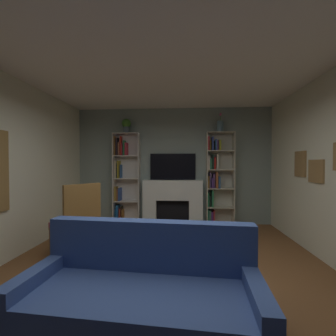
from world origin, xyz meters
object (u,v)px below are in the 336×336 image
bookshelf_right (216,178)px  armchair (77,221)px  fireplace (173,201)px  couch (142,302)px  tv (173,167)px  vase_with_flowers (220,126)px  potted_plant (126,125)px  bookshelf_left (124,178)px

bookshelf_right → armchair: size_ratio=1.89×
fireplace → couch: (-0.09, -3.64, -0.27)m
tv → vase_with_flowers: 1.48m
bookshelf_right → armchair: bookshelf_right is taller
vase_with_flowers → couch: bearing=-108.6°
tv → armchair: (-1.40, -2.15, -0.82)m
potted_plant → armchair: size_ratio=0.29×
bookshelf_right → couch: bookshelf_right is taller
fireplace → bookshelf_right: bookshelf_right is taller
fireplace → potted_plant: bearing=-178.6°
bookshelf_right → couch: bearing=-107.3°
vase_with_flowers → armchair: bearing=-141.2°
tv → bookshelf_left: (-1.20, -0.07, -0.29)m
bookshelf_left → vase_with_flowers: 2.64m
potted_plant → couch: potted_plant is taller
potted_plant → vase_with_flowers: vase_with_flowers is taller
tv → potted_plant: (-1.12, -0.12, 1.01)m
bookshelf_left → potted_plant: size_ratio=6.43×
potted_plant → vase_with_flowers: bearing=0.0°
tv → potted_plant: 1.52m
fireplace → potted_plant: (-1.12, -0.03, 1.84)m
bookshelf_left → vase_with_flowers: (2.32, -0.05, 1.25)m
tv → armchair: 2.70m
couch → fireplace: bearing=88.6°
fireplace → tv: bearing=90.0°
armchair → bookshelf_left: bearing=84.4°
tv → couch: 3.89m
fireplace → tv: 0.83m
bookshelf_right → potted_plant: 2.52m
vase_with_flowers → bookshelf_left: bearing=178.7°
couch → bookshelf_right: bearing=72.7°
tv → couch: tv is taller
tv → armchair: tv is taller
potted_plant → vase_with_flowers: 2.25m
fireplace → couch: bearing=-91.4°
fireplace → tv: tv is taller
potted_plant → bookshelf_left: bearing=145.0°
bookshelf_left → vase_with_flowers: vase_with_flowers is taller
couch → armchair: armchair is taller
tv → vase_with_flowers: size_ratio=2.39×
tv → bookshelf_right: 1.08m
tv → couch: bearing=-91.4°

